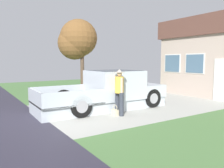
{
  "coord_description": "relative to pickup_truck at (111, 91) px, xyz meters",
  "views": [
    {
      "loc": [
        7.77,
        -2.16,
        1.99
      ],
      "look_at": [
        0.32,
        2.66,
        1.08
      ],
      "focal_mm": 36.0,
      "sensor_mm": 36.0,
      "label": 1
    }
  ],
  "objects": [
    {
      "name": "pickup_truck",
      "position": [
        0.0,
        0.0,
        0.0
      ],
      "size": [
        2.12,
        5.48,
        1.6
      ],
      "rotation": [
        0.0,
        0.0,
        -0.02
      ],
      "color": "silver",
      "rests_on": "ground"
    },
    {
      "name": "person_with_hat",
      "position": [
        1.25,
        -0.43,
        0.23
      ],
      "size": [
        0.51,
        0.39,
        1.69
      ],
      "rotation": [
        0.0,
        0.0,
        3.0
      ],
      "color": "#333842",
      "rests_on": "ground"
    },
    {
      "name": "handbag",
      "position": [
        1.22,
        -0.6,
        -0.57
      ],
      "size": [
        0.28,
        0.15,
        0.4
      ],
      "color": "beige",
      "rests_on": "ground"
    },
    {
      "name": "front_yard_tree",
      "position": [
        -4.9,
        0.67,
        2.55
      ],
      "size": [
        2.28,
        2.37,
        4.52
      ],
      "color": "brown",
      "rests_on": "ground"
    }
  ]
}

